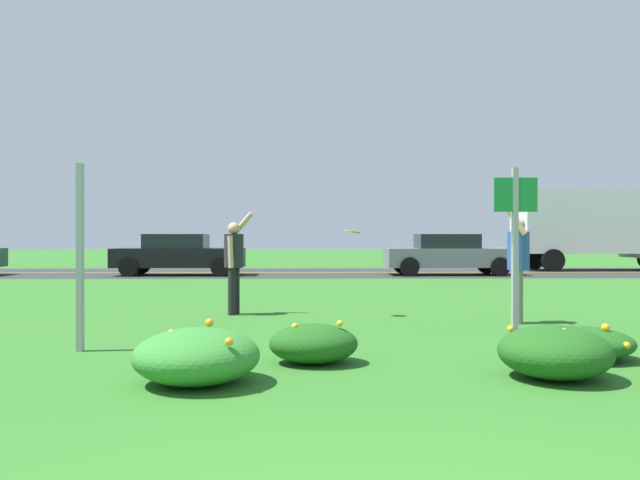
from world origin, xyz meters
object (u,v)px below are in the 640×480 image
at_px(sign_post_near_path, 80,257).
at_px(person_catcher_blue_shirt, 518,260).
at_px(sign_post_by_roadside, 515,236).
at_px(person_thrower_dark_shirt, 234,259).
at_px(box_truck_white, 597,226).
at_px(frisbee_orange, 353,232).
at_px(car_gray_center_right, 449,254).
at_px(car_black_center_left, 179,254).

distance_m(sign_post_near_path, person_catcher_blue_shirt, 6.51).
xyz_separation_m(sign_post_by_roadside, person_catcher_blue_shirt, (0.63, 1.89, -0.38)).
height_order(person_thrower_dark_shirt, person_catcher_blue_shirt, person_catcher_blue_shirt).
xyz_separation_m(person_catcher_blue_shirt, box_truck_white, (8.41, 16.87, 0.81)).
bearing_deg(frisbee_orange, car_gray_center_right, 71.43).
xyz_separation_m(person_thrower_dark_shirt, frisbee_orange, (2.05, -0.36, 0.47)).
bearing_deg(car_gray_center_right, car_black_center_left, 180.00).
bearing_deg(car_black_center_left, person_catcher_blue_shirt, -60.19).
relative_size(person_thrower_dark_shirt, car_gray_center_right, 0.40).
height_order(sign_post_by_roadside, person_catcher_blue_shirt, sign_post_by_roadside).
bearing_deg(car_gray_center_right, sign_post_by_roadside, -98.62).
relative_size(sign_post_by_roadside, person_thrower_dark_shirt, 1.25).
relative_size(sign_post_by_roadside, car_black_center_left, 0.50).
distance_m(car_black_center_left, car_gray_center_right, 9.54).
bearing_deg(person_thrower_dark_shirt, box_truck_white, 50.15).
height_order(car_black_center_left, car_gray_center_right, same).
bearing_deg(box_truck_white, car_black_center_left, -168.69).
xyz_separation_m(sign_post_near_path, frisbee_orange, (3.47, 3.47, 0.33)).
relative_size(sign_post_near_path, person_catcher_blue_shirt, 1.17).
xyz_separation_m(car_gray_center_right, box_truck_white, (6.68, 3.24, 1.06)).
bearing_deg(frisbee_orange, sign_post_by_roadside, -56.21).
height_order(person_catcher_blue_shirt, box_truck_white, box_truck_white).
distance_m(sign_post_near_path, person_thrower_dark_shirt, 4.09).
distance_m(person_catcher_blue_shirt, car_black_center_left, 15.71).
height_order(person_thrower_dark_shirt, car_gray_center_right, person_thrower_dark_shirt).
xyz_separation_m(sign_post_near_path, box_truck_white, (14.40, 19.39, 0.69)).
relative_size(person_thrower_dark_shirt, box_truck_white, 0.27).
height_order(sign_post_near_path, person_catcher_blue_shirt, sign_post_near_path).
distance_m(sign_post_near_path, box_truck_white, 24.17).
bearing_deg(sign_post_near_path, box_truck_white, 53.39).
height_order(frisbee_orange, box_truck_white, box_truck_white).
distance_m(person_thrower_dark_shirt, person_catcher_blue_shirt, 4.76).
bearing_deg(frisbee_orange, box_truck_white, 55.51).
bearing_deg(person_catcher_blue_shirt, car_black_center_left, 119.81).
relative_size(sign_post_near_path, car_gray_center_right, 0.49).
height_order(frisbee_orange, car_black_center_left, frisbee_orange).
bearing_deg(person_thrower_dark_shirt, person_catcher_blue_shirt, -16.02).
xyz_separation_m(sign_post_by_roadside, car_gray_center_right, (2.35, 15.52, -0.63)).
bearing_deg(car_black_center_left, sign_post_near_path, -83.61).
bearing_deg(car_black_center_left, frisbee_orange, -67.40).
bearing_deg(sign_post_by_roadside, box_truck_white, 64.30).
bearing_deg(person_thrower_dark_shirt, sign_post_near_path, -110.31).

